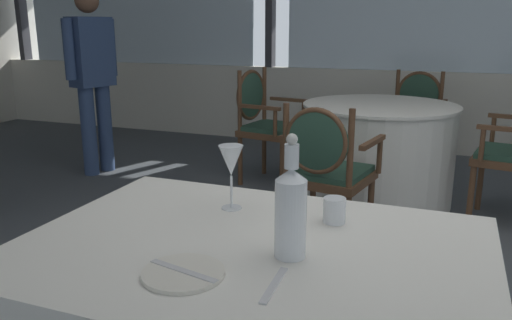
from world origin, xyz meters
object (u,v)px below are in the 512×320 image
at_px(side_plate, 183,273).
at_px(water_bottle, 291,209).
at_px(wine_glass, 231,162).
at_px(diner_person_1, 92,72).
at_px(dining_chair_0_1, 414,114).
at_px(dining_chair_0_3, 325,164).
at_px(dining_chair_0_2, 264,117).
at_px(water_tumbler, 334,210).

bearing_deg(side_plate, water_bottle, 42.83).
relative_size(wine_glass, diner_person_1, 0.13).
height_order(side_plate, dining_chair_0_1, dining_chair_0_1).
height_order(wine_glass, diner_person_1, diner_person_1).
bearing_deg(dining_chair_0_3, side_plate, -166.18).
xyz_separation_m(wine_glass, dining_chair_0_3, (-0.05, 1.47, -0.38)).
bearing_deg(dining_chair_0_3, water_bottle, -159.25).
distance_m(water_bottle, dining_chair_0_3, 1.80).
relative_size(dining_chair_0_1, dining_chair_0_2, 0.95).
bearing_deg(wine_glass, dining_chair_0_3, 91.80).
distance_m(wine_glass, dining_chair_0_2, 2.78).
xyz_separation_m(side_plate, dining_chair_0_1, (0.23, 3.88, -0.22)).
relative_size(water_bottle, water_tumbler, 4.21).
distance_m(dining_chair_0_1, dining_chair_0_3, 1.99).
bearing_deg(dining_chair_0_1, wine_glass, 5.09).
bearing_deg(water_bottle, dining_chair_0_1, 89.58).
bearing_deg(water_tumbler, dining_chair_0_2, 114.32).
distance_m(wine_glass, water_tumbler, 0.35).
height_order(water_bottle, diner_person_1, diner_person_1).
bearing_deg(water_tumbler, diner_person_1, 138.97).
distance_m(wine_glass, dining_chair_0_3, 1.52).
height_order(water_bottle, dining_chair_0_2, water_bottle).
relative_size(water_tumbler, dining_chair_0_2, 0.08).
xyz_separation_m(wine_glass, water_tumbler, (0.33, 0.00, -0.11)).
bearing_deg(dining_chair_0_2, side_plate, -62.99).
height_order(dining_chair_0_2, dining_chair_0_3, dining_chair_0_2).
xyz_separation_m(dining_chair_0_1, dining_chair_0_2, (-1.16, -0.80, 0.03)).
distance_m(water_tumbler, dining_chair_0_1, 3.44).
bearing_deg(dining_chair_0_2, wine_glass, -61.77).
distance_m(side_plate, wine_glass, 0.48).
bearing_deg(diner_person_1, dining_chair_0_2, 24.19).
bearing_deg(side_plate, dining_chair_0_3, 93.64).
relative_size(side_plate, dining_chair_0_1, 0.21).
distance_m(water_bottle, wine_glass, 0.39).
distance_m(wine_glass, dining_chair_0_1, 3.46).
distance_m(side_plate, dining_chair_0_3, 1.94).
bearing_deg(wine_glass, dining_chair_0_2, 108.05).
height_order(side_plate, dining_chair_0_3, dining_chair_0_3).
relative_size(wine_glass, water_tumbler, 2.74).
bearing_deg(diner_person_1, dining_chair_0_1, 35.83).
height_order(dining_chair_0_1, diner_person_1, diner_person_1).
bearing_deg(diner_person_1, wine_glass, -31.02).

